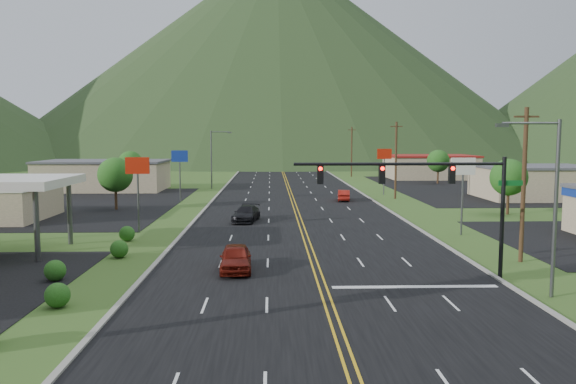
{
  "coord_description": "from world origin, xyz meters",
  "views": [
    {
      "loc": [
        -2.79,
        -17.47,
        8.18
      ],
      "look_at": [
        -1.66,
        19.24,
        4.5
      ],
      "focal_mm": 35.0,
      "sensor_mm": 36.0,
      "label": 1
    }
  ],
  "objects_px": {
    "streetlight_west": "(213,155)",
    "streetlight_east": "(550,196)",
    "car_dark_mid": "(246,214)",
    "car_red_far": "(344,196)",
    "traffic_signal": "(434,186)",
    "car_red_near": "(236,258)"
  },
  "relations": [
    {
      "from": "car_red_far",
      "to": "car_red_near",
      "type": "bearing_deg",
      "value": 80.43
    },
    {
      "from": "streetlight_east",
      "to": "car_red_far",
      "type": "xyz_separation_m",
      "value": [
        -4.72,
        42.73,
        -4.5
      ]
    },
    {
      "from": "streetlight_west",
      "to": "car_red_far",
      "type": "bearing_deg",
      "value": -43.59
    },
    {
      "from": "traffic_signal",
      "to": "streetlight_east",
      "type": "height_order",
      "value": "streetlight_east"
    },
    {
      "from": "car_red_near",
      "to": "car_dark_mid",
      "type": "relative_size",
      "value": 0.92
    },
    {
      "from": "car_red_near",
      "to": "car_dark_mid",
      "type": "distance_m",
      "value": 19.7
    },
    {
      "from": "streetlight_east",
      "to": "car_red_far",
      "type": "bearing_deg",
      "value": 96.3
    },
    {
      "from": "streetlight_west",
      "to": "car_red_near",
      "type": "xyz_separation_m",
      "value": [
        6.75,
        -54.02,
        -4.39
      ]
    },
    {
      "from": "traffic_signal",
      "to": "streetlight_east",
      "type": "relative_size",
      "value": 1.46
    },
    {
      "from": "streetlight_west",
      "to": "streetlight_east",
      "type": "bearing_deg",
      "value": -69.14
    },
    {
      "from": "car_dark_mid",
      "to": "car_red_far",
      "type": "distance_m",
      "value": 20.62
    },
    {
      "from": "traffic_signal",
      "to": "car_dark_mid",
      "type": "height_order",
      "value": "traffic_signal"
    },
    {
      "from": "traffic_signal",
      "to": "car_dark_mid",
      "type": "xyz_separation_m",
      "value": [
        -11.63,
        21.69,
        -4.6
      ]
    },
    {
      "from": "traffic_signal",
      "to": "streetlight_east",
      "type": "bearing_deg",
      "value": -40.39
    },
    {
      "from": "traffic_signal",
      "to": "car_red_near",
      "type": "height_order",
      "value": "traffic_signal"
    },
    {
      "from": "streetlight_west",
      "to": "car_dark_mid",
      "type": "bearing_deg",
      "value": -79.22
    },
    {
      "from": "traffic_signal",
      "to": "streetlight_east",
      "type": "distance_m",
      "value": 6.17
    },
    {
      "from": "car_red_near",
      "to": "car_red_far",
      "type": "height_order",
      "value": "car_red_near"
    },
    {
      "from": "streetlight_east",
      "to": "streetlight_west",
      "type": "relative_size",
      "value": 1.0
    },
    {
      "from": "car_red_near",
      "to": "car_dark_mid",
      "type": "bearing_deg",
      "value": 88.15
    },
    {
      "from": "streetlight_east",
      "to": "car_red_far",
      "type": "height_order",
      "value": "streetlight_east"
    },
    {
      "from": "streetlight_east",
      "to": "streetlight_west",
      "type": "height_order",
      "value": "same"
    }
  ]
}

